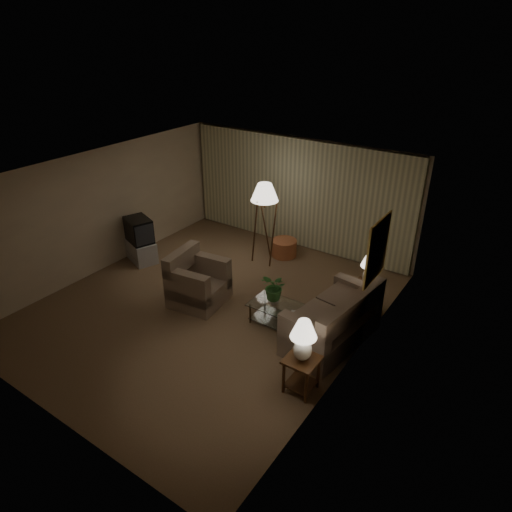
{
  "coord_description": "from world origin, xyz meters",
  "views": [
    {
      "loc": [
        5.07,
        -5.8,
        5.09
      ],
      "look_at": [
        0.71,
        0.6,
        1.06
      ],
      "focal_mm": 32.0,
      "sensor_mm": 36.0,
      "label": 1
    }
  ],
  "objects_px": {
    "table_lamp_near": "(303,337)",
    "table_lamp_far": "(371,266)",
    "coffee_table": "(281,313)",
    "ottoman": "(284,248)",
    "side_table_near": "(301,369)",
    "vase": "(274,300)",
    "sofa": "(332,322)",
    "tv_cabinet": "(142,251)",
    "armchair": "(199,283)",
    "crt_tv": "(139,230)",
    "floor_lamp": "(264,222)",
    "side_table_far": "(367,293)"
  },
  "relations": [
    {
      "from": "table_lamp_near",
      "to": "table_lamp_far",
      "type": "distance_m",
      "value": 2.6
    },
    {
      "from": "coffee_table",
      "to": "ottoman",
      "type": "height_order",
      "value": "coffee_table"
    },
    {
      "from": "table_lamp_far",
      "to": "side_table_near",
      "type": "bearing_deg",
      "value": -90.0
    },
    {
      "from": "side_table_near",
      "to": "vase",
      "type": "bearing_deg",
      "value": 135.47
    },
    {
      "from": "side_table_near",
      "to": "coffee_table",
      "type": "distance_m",
      "value": 1.68
    },
    {
      "from": "sofa",
      "to": "tv_cabinet",
      "type": "height_order",
      "value": "sofa"
    },
    {
      "from": "vase",
      "to": "armchair",
      "type": "bearing_deg",
      "value": -171.95
    },
    {
      "from": "armchair",
      "to": "crt_tv",
      "type": "xyz_separation_m",
      "value": [
        -2.3,
        0.6,
        0.36
      ]
    },
    {
      "from": "sofa",
      "to": "side_table_near",
      "type": "relative_size",
      "value": 3.53
    },
    {
      "from": "table_lamp_far",
      "to": "floor_lamp",
      "type": "bearing_deg",
      "value": 167.7
    },
    {
      "from": "vase",
      "to": "ottoman",
      "type": "bearing_deg",
      "value": 117.3
    },
    {
      "from": "armchair",
      "to": "ottoman",
      "type": "relative_size",
      "value": 2.07
    },
    {
      "from": "side_table_near",
      "to": "coffee_table",
      "type": "xyz_separation_m",
      "value": [
        -1.12,
        1.25,
        -0.13
      ]
    },
    {
      "from": "table_lamp_near",
      "to": "crt_tv",
      "type": "xyz_separation_m",
      "value": [
        -5.2,
        1.62,
        -0.22
      ]
    },
    {
      "from": "floor_lamp",
      "to": "side_table_near",
      "type": "bearing_deg",
      "value": -49.05
    },
    {
      "from": "armchair",
      "to": "ottoman",
      "type": "height_order",
      "value": "armchair"
    },
    {
      "from": "side_table_far",
      "to": "table_lamp_near",
      "type": "bearing_deg",
      "value": -90.0
    },
    {
      "from": "side_table_far",
      "to": "ottoman",
      "type": "height_order",
      "value": "side_table_far"
    },
    {
      "from": "tv_cabinet",
      "to": "floor_lamp",
      "type": "height_order",
      "value": "floor_lamp"
    },
    {
      "from": "sofa",
      "to": "coffee_table",
      "type": "bearing_deg",
      "value": -76.48
    },
    {
      "from": "tv_cabinet",
      "to": "crt_tv",
      "type": "xyz_separation_m",
      "value": [
        0.0,
        0.0,
        0.53
      ]
    },
    {
      "from": "side_table_near",
      "to": "vase",
      "type": "relative_size",
      "value": 3.55
    },
    {
      "from": "floor_lamp",
      "to": "vase",
      "type": "bearing_deg",
      "value": -52.29
    },
    {
      "from": "sofa",
      "to": "coffee_table",
      "type": "relative_size",
      "value": 1.79
    },
    {
      "from": "side_table_far",
      "to": "table_lamp_near",
      "type": "distance_m",
      "value": 2.67
    },
    {
      "from": "coffee_table",
      "to": "sofa",
      "type": "bearing_deg",
      "value": 5.88
    },
    {
      "from": "ottoman",
      "to": "sofa",
      "type": "bearing_deg",
      "value": -44.75
    },
    {
      "from": "side_table_near",
      "to": "ottoman",
      "type": "relative_size",
      "value": 0.99
    },
    {
      "from": "crt_tv",
      "to": "armchair",
      "type": "bearing_deg",
      "value": 5.91
    },
    {
      "from": "crt_tv",
      "to": "vase",
      "type": "bearing_deg",
      "value": 15.21
    },
    {
      "from": "table_lamp_far",
      "to": "vase",
      "type": "xyz_separation_m",
      "value": [
        -1.27,
        -1.35,
        -0.5
      ]
    },
    {
      "from": "table_lamp_near",
      "to": "sofa",
      "type": "bearing_deg",
      "value": 96.34
    },
    {
      "from": "table_lamp_far",
      "to": "tv_cabinet",
      "type": "distance_m",
      "value": 5.34
    },
    {
      "from": "crt_tv",
      "to": "floor_lamp",
      "type": "height_order",
      "value": "floor_lamp"
    },
    {
      "from": "side_table_far",
      "to": "floor_lamp",
      "type": "bearing_deg",
      "value": 167.7
    },
    {
      "from": "tv_cabinet",
      "to": "floor_lamp",
      "type": "relative_size",
      "value": 0.47
    },
    {
      "from": "armchair",
      "to": "vase",
      "type": "relative_size",
      "value": 7.44
    },
    {
      "from": "crt_tv",
      "to": "floor_lamp",
      "type": "bearing_deg",
      "value": 53.87
    },
    {
      "from": "ottoman",
      "to": "crt_tv",
      "type": "bearing_deg",
      "value": -141.5
    },
    {
      "from": "sofa",
      "to": "vase",
      "type": "height_order",
      "value": "sofa"
    },
    {
      "from": "table_lamp_near",
      "to": "floor_lamp",
      "type": "xyz_separation_m",
      "value": [
        -2.78,
        3.21,
        -0.01
      ]
    },
    {
      "from": "sofa",
      "to": "table_lamp_far",
      "type": "relative_size",
      "value": 3.14
    },
    {
      "from": "crt_tv",
      "to": "vase",
      "type": "distance_m",
      "value": 3.96
    },
    {
      "from": "coffee_table",
      "to": "floor_lamp",
      "type": "xyz_separation_m",
      "value": [
        -1.66,
        1.96,
        0.72
      ]
    },
    {
      "from": "armchair",
      "to": "table_lamp_far",
      "type": "bearing_deg",
      "value": -68.78
    },
    {
      "from": "crt_tv",
      "to": "ottoman",
      "type": "relative_size",
      "value": 1.3
    },
    {
      "from": "tv_cabinet",
      "to": "vase",
      "type": "height_order",
      "value": "vase"
    },
    {
      "from": "table_lamp_far",
      "to": "ottoman",
      "type": "xyz_separation_m",
      "value": [
        -2.55,
        1.13,
        -0.8
      ]
    },
    {
      "from": "crt_tv",
      "to": "floor_lamp",
      "type": "xyz_separation_m",
      "value": [
        2.42,
        1.59,
        0.22
      ]
    },
    {
      "from": "table_lamp_near",
      "to": "coffee_table",
      "type": "bearing_deg",
      "value": 131.87
    }
  ]
}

